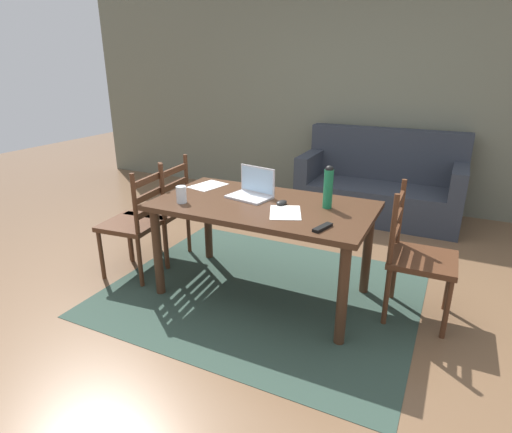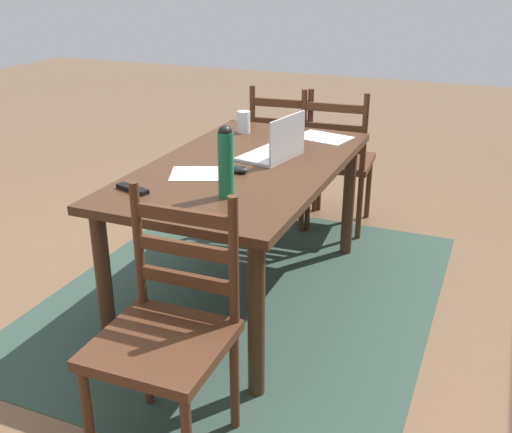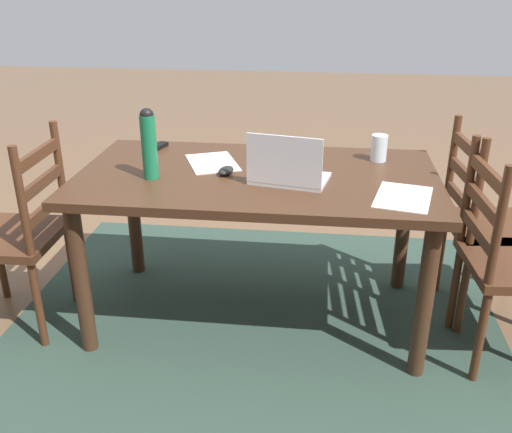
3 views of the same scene
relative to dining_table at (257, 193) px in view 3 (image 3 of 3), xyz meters
name	(u,v)px [view 3 (image 3 of 3)]	position (x,y,z in m)	size (l,w,h in m)	color
ground_plane	(257,314)	(0.00, 0.00, -0.65)	(14.00, 14.00, 0.00)	brown
area_rug	(257,313)	(0.00, 0.00, -0.65)	(2.35, 1.94, 0.01)	#2D4238
dining_table	(257,193)	(0.00, 0.00, 0.00)	(1.60, 0.88, 0.75)	#422819
chair_left_far	(511,262)	(-1.09, 0.18, -0.19)	(0.47, 0.47, 0.95)	#4C2B19
chair_left_near	(490,227)	(-1.09, -0.17, -0.19)	(0.48, 0.48, 0.95)	#4C2B19
chair_right_far	(17,235)	(1.09, 0.18, -0.19)	(0.45, 0.45, 0.95)	#4C2B19
laptop	(287,171)	(-0.14, 0.12, 0.15)	(0.36, 0.28, 0.23)	silver
water_bottle	(149,143)	(0.45, 0.11, 0.25)	(0.07, 0.07, 0.31)	#197247
drinking_glass	(379,148)	(-0.55, -0.25, 0.16)	(0.08, 0.08, 0.12)	silver
computer_mouse	(226,171)	(0.14, 0.03, 0.11)	(0.06, 0.10, 0.03)	black
tv_remote	(156,148)	(0.55, -0.29, 0.10)	(0.04, 0.17, 0.02)	black
paper_stack_left	(403,197)	(-0.61, 0.22, 0.10)	(0.21, 0.30, 0.00)	white
paper_stack_right	(212,163)	(0.23, -0.12, 0.10)	(0.21, 0.30, 0.00)	white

